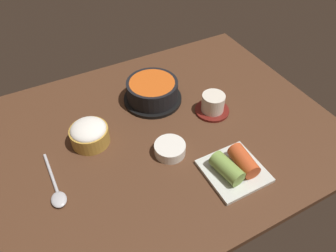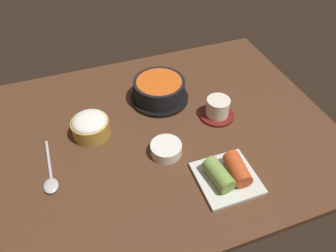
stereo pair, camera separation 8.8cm
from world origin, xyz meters
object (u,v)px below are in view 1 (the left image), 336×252
rice_bowl (89,133)px  tea_cup_with_saucer (213,104)px  kimchi_plate (235,167)px  banchan_cup_center (170,149)px  spoon (57,192)px  stone_pot (152,91)px

rice_bowl → tea_cup_with_saucer: rice_bowl is taller
rice_bowl → kimchi_plate: size_ratio=0.73×
tea_cup_with_saucer → kimchi_plate: bearing=-109.9°
tea_cup_with_saucer → rice_bowl: bearing=171.9°
banchan_cup_center → spoon: (-30.06, 1.48, -1.04)cm
stone_pot → tea_cup_with_saucer: bearing=-44.5°
banchan_cup_center → kimchi_plate: kimchi_plate is taller
stone_pot → tea_cup_with_saucer: 19.19cm
stone_pot → kimchi_plate: (5.74, -35.34, -1.43)cm
stone_pot → tea_cup_with_saucer: size_ratio=1.77×
kimchi_plate → spoon: 43.95cm
tea_cup_with_saucer → spoon: (-49.30, -7.10, -2.24)cm
rice_bowl → spoon: bearing=-135.6°
banchan_cup_center → spoon: size_ratio=0.47×
kimchi_plate → spoon: size_ratio=0.81×
spoon → banchan_cup_center: bearing=-2.8°
stone_pot → rice_bowl: 24.47cm
banchan_cup_center → spoon: bearing=177.2°
kimchi_plate → spoon: kimchi_plate is taller
spoon → rice_bowl: bearing=44.4°
tea_cup_with_saucer → kimchi_plate: tea_cup_with_saucer is taller
tea_cup_with_saucer → banchan_cup_center: tea_cup_with_saucer is taller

